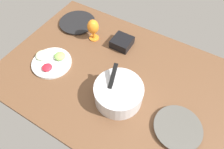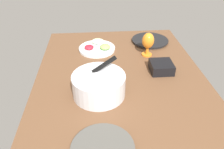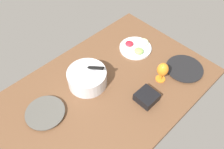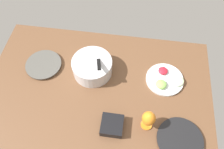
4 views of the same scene
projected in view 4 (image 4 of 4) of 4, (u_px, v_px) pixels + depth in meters
The scene contains 7 objects.
ground_plane at pixel (98, 90), 158.39cm from camera, with size 160.00×104.00×4.00cm, color brown.
dinner_plate_left at pixel (44, 65), 166.01cm from camera, with size 26.60×26.60×2.39cm.
dinner_plate_right at pixel (180, 140), 136.39cm from camera, with size 28.77×28.77×2.13cm.
mixing_bowl at pixel (92, 66), 158.79cm from camera, with size 28.62×28.62×19.27cm.
fruit_platter at pixel (166, 79), 158.84cm from camera, with size 26.94×26.94×5.31cm.
hurricane_glass_orange at pixel (149, 119), 133.72cm from camera, with size 8.38×8.38×16.88cm.
square_bowl_black at pixel (112, 125), 138.94cm from camera, with size 13.83×13.83×6.18cm.
Camera 4 is at (20.63, -72.52, 138.11)cm, focal length 35.53 mm.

